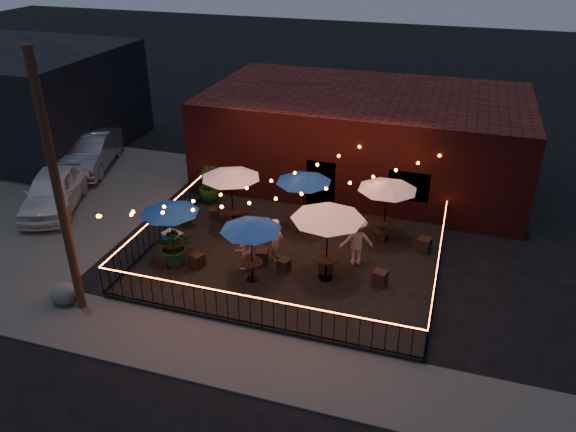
# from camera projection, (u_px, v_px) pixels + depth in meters

# --- Properties ---
(ground) EXTENTS (110.00, 110.00, 0.00)m
(ground) POSITION_uv_depth(u_px,v_px,m) (273.00, 291.00, 18.26)
(ground) COLOR black
(ground) RESTS_ON ground
(patio) EXTENTS (10.00, 8.00, 0.15)m
(patio) POSITION_uv_depth(u_px,v_px,m) (291.00, 258.00, 19.91)
(patio) COLOR black
(patio) RESTS_ON ground
(sidewalk) EXTENTS (18.00, 2.50, 0.05)m
(sidewalk) POSITION_uv_depth(u_px,v_px,m) (235.00, 356.00, 15.51)
(sidewalk) COLOR #44423F
(sidewalk) RESTS_ON ground
(parking_lot) EXTENTS (11.00, 12.00, 0.02)m
(parking_lot) POSITION_uv_depth(u_px,v_px,m) (46.00, 193.00, 24.83)
(parking_lot) COLOR #44423F
(parking_lot) RESTS_ON ground
(brick_building) EXTENTS (14.00, 8.00, 4.00)m
(brick_building) POSITION_uv_depth(u_px,v_px,m) (364.00, 136.00, 25.48)
(brick_building) COLOR #3E1211
(brick_building) RESTS_ON ground
(background_building) EXTENTS (12.00, 9.00, 5.00)m
(background_building) POSITION_uv_depth(u_px,v_px,m) (4.00, 96.00, 29.49)
(background_building) COLOR black
(background_building) RESTS_ON ground
(utility_pole) EXTENTS (0.26, 0.26, 8.00)m
(utility_pole) POSITION_uv_depth(u_px,v_px,m) (58.00, 191.00, 15.65)
(utility_pole) COLOR #362716
(utility_pole) RESTS_ON ground
(fence_front) EXTENTS (10.00, 0.04, 1.04)m
(fence_front) POSITION_uv_depth(u_px,v_px,m) (250.00, 311.00, 16.27)
(fence_front) COLOR black
(fence_front) RESTS_ON patio
(fence_left) EXTENTS (0.04, 8.00, 1.04)m
(fence_left) POSITION_uv_depth(u_px,v_px,m) (164.00, 223.00, 20.97)
(fence_left) COLOR black
(fence_left) RESTS_ON patio
(fence_right) EXTENTS (0.04, 8.00, 1.04)m
(fence_right) POSITION_uv_depth(u_px,v_px,m) (437.00, 267.00, 18.30)
(fence_right) COLOR black
(fence_right) RESTS_ON patio
(festoon_lights) EXTENTS (10.02, 8.72, 1.32)m
(festoon_lights) POSITION_uv_depth(u_px,v_px,m) (260.00, 196.00, 18.79)
(festoon_lights) COLOR #FF5F04
(festoon_lights) RESTS_ON ground
(cafe_table_0) EXTENTS (2.25, 2.25, 2.20)m
(cafe_table_0) POSITION_uv_depth(u_px,v_px,m) (170.00, 209.00, 18.71)
(cafe_table_0) COLOR black
(cafe_table_0) RESTS_ON patio
(cafe_table_1) EXTENTS (2.26, 2.26, 2.46)m
(cafe_table_1) POSITION_uv_depth(u_px,v_px,m) (231.00, 174.00, 20.71)
(cafe_table_1) COLOR black
(cafe_table_1) RESTS_ON patio
(cafe_table_2) EXTENTS (2.44, 2.44, 2.19)m
(cafe_table_2) POSITION_uv_depth(u_px,v_px,m) (251.00, 226.00, 17.68)
(cafe_table_2) COLOR black
(cafe_table_2) RESTS_ON patio
(cafe_table_3) EXTENTS (2.59, 2.59, 2.32)m
(cafe_table_3) POSITION_uv_depth(u_px,v_px,m) (304.00, 179.00, 20.67)
(cafe_table_3) COLOR black
(cafe_table_3) RESTS_ON patio
(cafe_table_4) EXTENTS (2.85, 2.85, 2.63)m
(cafe_table_4) POSITION_uv_depth(u_px,v_px,m) (328.00, 214.00, 17.55)
(cafe_table_4) COLOR black
(cafe_table_4) RESTS_ON patio
(cafe_table_5) EXTENTS (2.85, 2.85, 2.38)m
(cafe_table_5) POSITION_uv_depth(u_px,v_px,m) (388.00, 186.00, 19.97)
(cafe_table_5) COLOR black
(cafe_table_5) RESTS_ON patio
(bistro_chair_0) EXTENTS (0.44, 0.44, 0.49)m
(bistro_chair_0) POSITION_uv_depth(u_px,v_px,m) (164.00, 259.00, 19.25)
(bistro_chair_0) COLOR black
(bistro_chair_0) RESTS_ON patio
(bistro_chair_1) EXTENTS (0.53, 0.53, 0.48)m
(bistro_chair_1) POSITION_uv_depth(u_px,v_px,m) (197.00, 260.00, 19.19)
(bistro_chair_1) COLOR black
(bistro_chair_1) RESTS_ON patio
(bistro_chair_2) EXTENTS (0.43, 0.43, 0.41)m
(bistro_chair_2) POSITION_uv_depth(u_px,v_px,m) (214.00, 214.00, 22.32)
(bistro_chair_2) COLOR black
(bistro_chair_2) RESTS_ON patio
(bistro_chair_3) EXTENTS (0.50, 0.50, 0.49)m
(bistro_chair_3) POSITION_uv_depth(u_px,v_px,m) (241.00, 219.00, 21.87)
(bistro_chair_3) COLOR black
(bistro_chair_3) RESTS_ON patio
(bistro_chair_4) EXTENTS (0.48, 0.48, 0.47)m
(bistro_chair_4) POSITION_uv_depth(u_px,v_px,m) (262.00, 257.00, 19.42)
(bistro_chair_4) COLOR black
(bistro_chair_4) RESTS_ON patio
(bistro_chair_5) EXTENTS (0.47, 0.47, 0.42)m
(bistro_chair_5) POSITION_uv_depth(u_px,v_px,m) (284.00, 265.00, 19.00)
(bistro_chair_5) COLOR black
(bistro_chair_5) RESTS_ON patio
(bistro_chair_6) EXTENTS (0.48, 0.48, 0.43)m
(bistro_chair_6) POSITION_uv_depth(u_px,v_px,m) (296.00, 226.00, 21.43)
(bistro_chair_6) COLOR black
(bistro_chair_6) RESTS_ON patio
(bistro_chair_7) EXTENTS (0.45, 0.45, 0.45)m
(bistro_chair_7) POSITION_uv_depth(u_px,v_px,m) (332.00, 226.00, 21.36)
(bistro_chair_7) COLOR black
(bistro_chair_7) RESTS_ON patio
(bistro_chair_8) EXTENTS (0.47, 0.47, 0.42)m
(bistro_chair_8) POSITION_uv_depth(u_px,v_px,m) (326.00, 269.00, 18.80)
(bistro_chair_8) COLOR black
(bistro_chair_8) RESTS_ON patio
(bistro_chair_9) EXTENTS (0.52, 0.52, 0.51)m
(bistro_chair_9) POSITION_uv_depth(u_px,v_px,m) (380.00, 278.00, 18.22)
(bistro_chair_9) COLOR black
(bistro_chair_9) RESTS_ON patio
(bistro_chair_10) EXTENTS (0.48, 0.48, 0.43)m
(bistro_chair_10) POSITION_uv_depth(u_px,v_px,m) (379.00, 236.00, 20.74)
(bistro_chair_10) COLOR black
(bistro_chair_10) RESTS_ON patio
(bistro_chair_11) EXTENTS (0.51, 0.51, 0.51)m
(bistro_chair_11) POSITION_uv_depth(u_px,v_px,m) (424.00, 245.00, 20.10)
(bistro_chair_11) COLOR black
(bistro_chair_11) RESTS_ON patio
(patron_a) EXTENTS (0.46, 0.63, 1.59)m
(patron_a) POSITION_uv_depth(u_px,v_px,m) (277.00, 240.00, 19.32)
(patron_a) COLOR #E2AB91
(patron_a) RESTS_ON patio
(patron_b) EXTENTS (0.83, 0.91, 1.52)m
(patron_b) POSITION_uv_depth(u_px,v_px,m) (244.00, 248.00, 18.89)
(patron_b) COLOR tan
(patron_b) RESTS_ON patio
(patron_c) EXTENTS (1.34, 1.08, 1.81)m
(patron_c) POSITION_uv_depth(u_px,v_px,m) (357.00, 240.00, 19.08)
(patron_c) COLOR beige
(patron_c) RESTS_ON patio
(potted_shrub_a) EXTENTS (1.64, 1.54, 1.46)m
(potted_shrub_a) POSITION_uv_depth(u_px,v_px,m) (175.00, 246.00, 19.11)
(potted_shrub_a) COLOR #0E3E0E
(potted_shrub_a) RESTS_ON patio
(potted_shrub_b) EXTENTS (0.84, 0.76, 1.26)m
(potted_shrub_b) POSITION_uv_depth(u_px,v_px,m) (187.00, 211.00, 21.59)
(potted_shrub_b) COLOR #0D350E
(potted_shrub_b) RESTS_ON patio
(potted_shrub_c) EXTENTS (1.03, 1.03, 1.54)m
(potted_shrub_c) POSITION_uv_depth(u_px,v_px,m) (209.00, 185.00, 23.41)
(potted_shrub_c) COLOR #124015
(potted_shrub_c) RESTS_ON patio
(cooler) EXTENTS (0.76, 0.64, 0.85)m
(cooler) POSITION_uv_depth(u_px,v_px,m) (173.00, 243.00, 19.86)
(cooler) COLOR blue
(cooler) RESTS_ON patio
(boulder) EXTENTS (1.02, 0.90, 0.71)m
(boulder) POSITION_uv_depth(u_px,v_px,m) (64.00, 294.00, 17.55)
(boulder) COLOR #464742
(boulder) RESTS_ON ground
(car_white) EXTENTS (3.62, 5.16, 1.63)m
(car_white) POSITION_uv_depth(u_px,v_px,m) (53.00, 190.00, 23.15)
(car_white) COLOR white
(car_white) RESTS_ON ground
(car_silver) EXTENTS (3.23, 5.39, 1.68)m
(car_silver) POSITION_uv_depth(u_px,v_px,m) (91.00, 152.00, 26.98)
(car_silver) COLOR #9899A1
(car_silver) RESTS_ON ground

